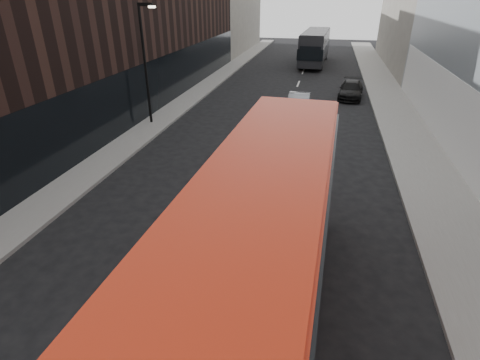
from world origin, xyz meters
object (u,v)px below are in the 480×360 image
Objects in this scene: car_a at (277,155)px; car_b at (298,104)px; car_c at (351,90)px; red_bus at (263,247)px; grey_bus at (315,46)px; street_lamp at (146,57)px.

car_b is at bearing 85.79° from car_a.
car_c is at bearing 54.80° from car_b.
red_bus reaches higher than car_c.
car_b is at bearing -119.66° from car_c.
grey_bus is at bearing 93.02° from red_bus.
car_b is 0.94× the size of car_c.
street_lamp is at bearing -107.33° from grey_bus.
car_b is at bearing 94.19° from red_bus.
red_bus is 2.97× the size of car_a.
red_bus is 39.78m from grey_bus.
red_bus is 2.59× the size of car_c.
car_c is (3.68, -15.31, -1.34)m from grey_bus.
car_b is at bearing 26.37° from street_lamp.
car_a is 0.92× the size of car_b.
car_c is at bearing 72.05° from car_a.
car_c is (12.74, 9.78, -3.54)m from street_lamp.
car_a is (8.72, -4.83, -3.52)m from street_lamp.
grey_bus is 15.81m from car_c.
car_a is at bearing -99.86° from car_c.
street_lamp is 1.68× the size of car_b.
grey_bus is 2.76× the size of car_b.
red_bus is (9.67, -14.68, -1.64)m from street_lamp.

